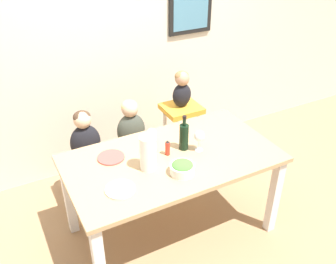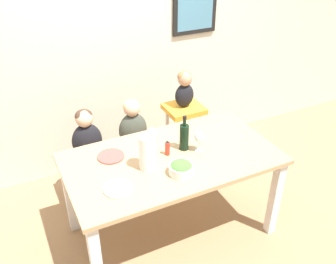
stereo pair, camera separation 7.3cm
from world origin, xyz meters
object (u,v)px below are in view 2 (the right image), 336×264
wine_bottle (184,136)px  person_child_center (133,124)px  dinner_plate_front_left (118,188)px  dinner_plate_back_left (111,156)px  chair_right_highchair (184,123)px  paper_towel_roll (147,153)px  chair_far_left (90,164)px  chair_far_center (134,152)px  salad_bowl_large (181,168)px  wine_glass_far (152,134)px  person_baby_right (184,88)px  wine_glass_near (199,137)px  person_child_left (86,135)px

wine_bottle → person_child_center: bearing=106.6°
dinner_plate_front_left → dinner_plate_back_left: same height
chair_right_highchair → paper_towel_roll: 1.03m
chair_far_left → wine_bottle: 0.98m
chair_far_center → person_child_center: (0.00, 0.00, 0.30)m
salad_bowl_large → wine_glass_far: bearing=97.1°
chair_far_center → person_baby_right: person_baby_right is taller
paper_towel_roll → dinner_plate_front_left: bearing=-154.1°
wine_bottle → salad_bowl_large: 0.32m
person_baby_right → wine_glass_near: person_baby_right is taller
chair_far_left → salad_bowl_large: bearing=-63.4°
wine_glass_near → dinner_plate_back_left: bearing=161.3°
paper_towel_roll → wine_glass_far: bearing=59.1°
chair_far_left → person_child_center: 0.51m
person_baby_right → dinner_plate_front_left: person_baby_right is taller
wine_glass_near → wine_bottle: bearing=141.6°
chair_right_highchair → person_child_left: (-0.93, 0.00, 0.12)m
wine_bottle → dinner_plate_front_left: wine_bottle is taller
wine_bottle → paper_towel_roll: bearing=-163.4°
paper_towel_roll → dinner_plate_front_left: 0.32m
chair_far_left → wine_bottle: bearing=-45.7°
chair_right_highchair → wine_bottle: size_ratio=2.61×
person_child_center → wine_glass_far: size_ratio=2.66×
dinner_plate_back_left → person_child_left: bearing=97.5°
person_child_left → person_child_center: same height
person_child_center → wine_bottle: wine_bottle is taller
person_child_center → person_baby_right: (0.51, 0.00, 0.25)m
person_child_left → wine_glass_near: 0.99m
chair_far_center → person_baby_right: 0.75m
wine_glass_near → salad_bowl_large: size_ratio=0.97×
salad_bowl_large → paper_towel_roll: bearing=139.4°
dinner_plate_back_left → wine_glass_near: bearing=-18.7°
chair_right_highchair → wine_bottle: bearing=-118.2°
chair_right_highchair → person_child_center: person_child_center is taller
person_child_center → wine_glass_far: 0.52m
paper_towel_roll → wine_bottle: bearing=16.6°
person_child_center → salad_bowl_large: 0.89m
wine_glass_far → paper_towel_roll: bearing=-120.9°
person_child_left → wine_glass_far: 0.65m
chair_right_highchair → person_child_center: 0.53m
wine_glass_far → salad_bowl_large: (0.05, -0.39, -0.08)m
person_child_left → wine_glass_near: bearing=-44.8°
chair_right_highchair → salad_bowl_large: 1.03m
wine_glass_near → dinner_plate_back_left: size_ratio=0.84×
paper_towel_roll → wine_glass_near: 0.44m
chair_right_highchair → wine_glass_near: (-0.24, -0.69, 0.30)m
person_baby_right → dinner_plate_front_left: 1.28m
person_child_left → chair_far_center: bearing=-0.1°
chair_right_highchair → wine_bottle: 0.76m
person_baby_right → dinner_plate_back_left: (-0.87, -0.48, -0.18)m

